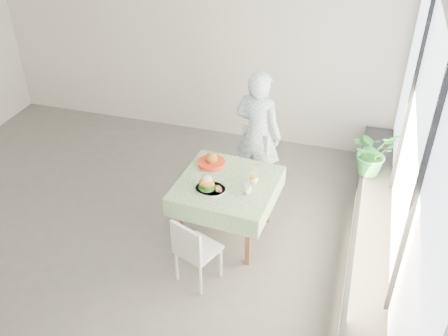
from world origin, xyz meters
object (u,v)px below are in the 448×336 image
(diner, at_px, (258,134))
(main_dish, at_px, (209,185))
(cafe_table, at_px, (227,202))
(chair_near, at_px, (198,261))
(chair_far, at_px, (245,178))
(juice_cup_orange, at_px, (254,178))
(potted_plant, at_px, (372,152))

(diner, bearing_deg, main_dish, 88.73)
(diner, relative_size, main_dish, 4.94)
(cafe_table, height_order, chair_near, chair_near)
(chair_far, bearing_deg, chair_near, -93.52)
(chair_far, xyz_separation_m, juice_cup_orange, (0.28, -0.72, 0.53))
(chair_far, xyz_separation_m, main_dish, (-0.16, -0.97, 0.52))
(diner, bearing_deg, cafe_table, 94.94)
(chair_far, bearing_deg, juice_cup_orange, -69.05)
(diner, distance_m, potted_plant, 1.38)
(chair_far, distance_m, main_dish, 1.11)
(chair_far, height_order, chair_near, chair_far)
(cafe_table, bearing_deg, chair_near, -96.57)
(cafe_table, xyz_separation_m, potted_plant, (1.48, 1.02, 0.32))
(juice_cup_orange, xyz_separation_m, potted_plant, (1.20, 0.95, -0.03))
(cafe_table, xyz_separation_m, main_dish, (-0.15, -0.19, 0.34))
(chair_far, xyz_separation_m, potted_plant, (1.48, 0.24, 0.51))
(chair_near, xyz_separation_m, juice_cup_orange, (0.37, 0.83, 0.56))
(chair_near, distance_m, main_dish, 0.80)
(cafe_table, distance_m, potted_plant, 1.83)
(juice_cup_orange, bearing_deg, cafe_table, -167.50)
(juice_cup_orange, distance_m, potted_plant, 1.53)
(cafe_table, relative_size, potted_plant, 1.97)
(cafe_table, height_order, chair_far, chair_far)
(diner, distance_m, main_dish, 1.17)
(main_dish, height_order, juice_cup_orange, juice_cup_orange)
(chair_near, distance_m, potted_plant, 2.43)
(diner, height_order, juice_cup_orange, diner)
(chair_far, height_order, potted_plant, potted_plant)
(chair_near, relative_size, main_dish, 2.37)
(cafe_table, distance_m, main_dish, 0.41)
(chair_near, height_order, diner, diner)
(chair_near, bearing_deg, potted_plant, 48.56)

